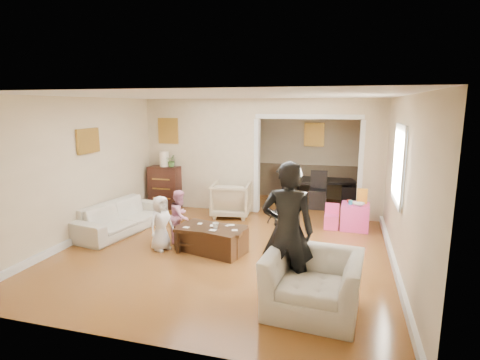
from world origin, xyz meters
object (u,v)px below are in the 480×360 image
(armchair_front, at_px, (313,283))
(play_table, at_px, (355,217))
(dining_table, at_px, (320,190))
(dresser, at_px, (165,187))
(adult_person, at_px, (287,232))
(child_kneel_b, at_px, (180,216))
(coffee_table, at_px, (211,239))
(child_kneel_a, at_px, (161,223))
(coffee_cup, at_px, (216,226))
(cyan_cup, at_px, (350,202))
(sofa, at_px, (122,217))
(table_lamp, at_px, (164,159))
(child_toddler, at_px, (280,221))
(armchair_back, at_px, (231,199))

(armchair_front, relative_size, play_table, 2.09)
(dining_table, bearing_deg, dresser, -170.71)
(adult_person, relative_size, child_kneel_b, 1.87)
(coffee_table, height_order, child_kneel_a, child_kneel_a)
(coffee_cup, bearing_deg, dresser, 131.06)
(dresser, xyz_separation_m, dining_table, (3.58, 1.55, -0.21))
(cyan_cup, relative_size, adult_person, 0.04)
(sofa, xyz_separation_m, coffee_table, (2.06, -0.53, -0.08))
(table_lamp, distance_m, child_toddler, 3.61)
(sofa, xyz_separation_m, adult_person, (3.54, -1.80, 0.61))
(coffee_table, distance_m, play_table, 3.04)
(armchair_front, height_order, cyan_cup, armchair_front)
(armchair_back, distance_m, adult_person, 3.86)
(coffee_cup, relative_size, child_kneel_b, 0.11)
(armchair_front, distance_m, play_table, 3.45)
(cyan_cup, bearing_deg, child_kneel_a, -147.17)
(coffee_cup, bearing_deg, armchair_front, -39.95)
(dining_table, bearing_deg, sofa, -150.35)
(dresser, height_order, play_table, dresser)
(armchair_front, bearing_deg, child_toddler, 114.06)
(dresser, height_order, child_toddler, dresser)
(armchair_back, xyz_separation_m, armchair_front, (2.12, -3.62, -0.02))
(dining_table, bearing_deg, child_kneel_b, -135.40)
(dresser, distance_m, child_toddler, 3.52)
(dresser, bearing_deg, coffee_cup, -48.94)
(armchair_front, height_order, coffee_cup, armchair_front)
(armchair_back, height_order, child_kneel_a, child_kneel_a)
(armchair_back, relative_size, adult_person, 0.47)
(coffee_table, distance_m, child_toddler, 1.30)
(armchair_back, bearing_deg, dresser, -17.32)
(coffee_cup, height_order, adult_person, adult_person)
(coffee_table, xyz_separation_m, child_toddler, (1.05, 0.75, 0.19))
(coffee_table, height_order, cyan_cup, cyan_cup)
(armchair_front, bearing_deg, child_kneel_a, 158.26)
(sofa, bearing_deg, cyan_cup, -62.95)
(coffee_cup, bearing_deg, play_table, 40.85)
(armchair_back, xyz_separation_m, coffee_cup, (0.39, -2.17, 0.10))
(child_kneel_b, distance_m, child_toddler, 1.81)
(play_table, bearing_deg, child_kneel_b, -152.29)
(cyan_cup, height_order, child_kneel_b, child_kneel_b)
(sofa, relative_size, child_toddler, 2.48)
(cyan_cup, distance_m, child_kneel_a, 3.71)
(coffee_table, distance_m, child_kneel_a, 0.90)
(coffee_cup, bearing_deg, child_toddler, 40.10)
(armchair_front, relative_size, dining_table, 0.66)
(sofa, bearing_deg, adult_person, -106.98)
(sofa, bearing_deg, child_kneel_b, -89.57)
(cyan_cup, bearing_deg, sofa, -162.87)
(armchair_back, height_order, dresser, dresser)
(cyan_cup, relative_size, child_toddler, 0.10)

